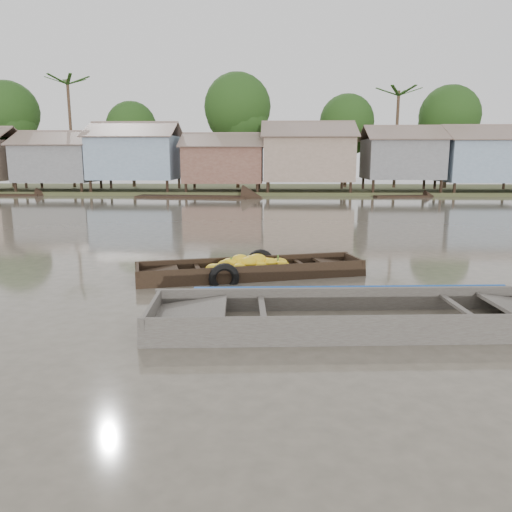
{
  "coord_description": "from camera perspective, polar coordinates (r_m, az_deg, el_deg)",
  "views": [
    {
      "loc": [
        -0.03,
        -8.78,
        2.75
      ],
      "look_at": [
        -0.37,
        1.02,
        0.8
      ],
      "focal_mm": 35.0,
      "sensor_mm": 36.0,
      "label": 1
    }
  ],
  "objects": [
    {
      "name": "ground",
      "position": [
        9.2,
        2.09,
        -6.15
      ],
      "size": [
        120.0,
        120.0,
        0.0
      ],
      "primitive_type": "plane",
      "color": "#4D483B",
      "rests_on": "ground"
    },
    {
      "name": "riverbank",
      "position": [
        40.76,
        6.44,
        11.63
      ],
      "size": [
        120.0,
        12.47,
        10.22
      ],
      "color": "#384723",
      "rests_on": "ground"
    },
    {
      "name": "banana_boat",
      "position": [
        11.68,
        -0.91,
        -1.66
      ],
      "size": [
        5.43,
        2.62,
        0.76
      ],
      "rotation": [
        0.0,
        0.0,
        0.27
      ],
      "color": "black",
      "rests_on": "ground"
    },
    {
      "name": "viewer_boat",
      "position": [
        8.54,
        12.05,
        -7.43
      ],
      "size": [
        7.16,
        2.31,
        0.57
      ],
      "rotation": [
        0.0,
        0.0,
        0.07
      ],
      "color": "#3F3A36",
      "rests_on": "ground"
    },
    {
      "name": "distant_boats",
      "position": [
        31.67,
        5.55,
        6.12
      ],
      "size": [
        49.05,
        16.22,
        0.35
      ],
      "color": "black",
      "rests_on": "ground"
    }
  ]
}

